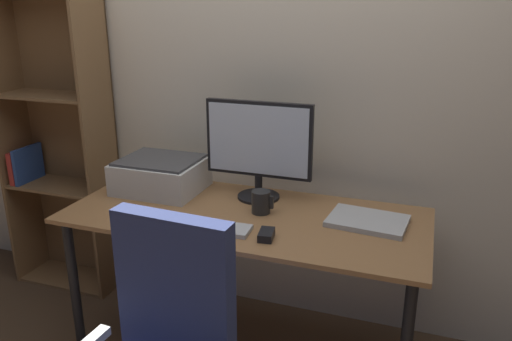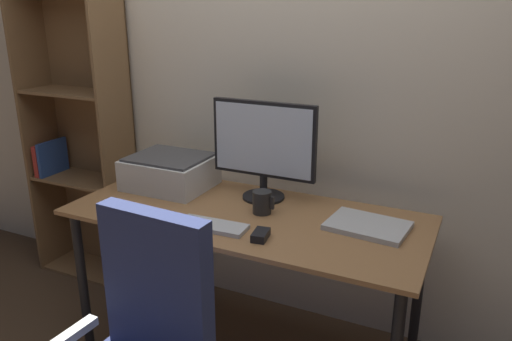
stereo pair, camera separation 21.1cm
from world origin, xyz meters
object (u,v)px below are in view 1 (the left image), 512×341
object	(u,v)px
monitor	(258,145)
mouse	(266,235)
desk	(245,231)
printer	(161,174)
laptop	(368,221)
coffee_mug	(261,202)
keyboard	(216,228)
bookshelf	(59,141)

from	to	relation	value
monitor	mouse	xyz separation A→B (m)	(0.17, -0.40, -0.25)
desk	printer	bearing A→B (deg)	163.91
monitor	laptop	size ratio (longest dim) A/B	1.58
monitor	coffee_mug	world-z (taller)	monitor
desk	monitor	distance (m)	0.40
keyboard	coffee_mug	world-z (taller)	coffee_mug
desk	coffee_mug	xyz separation A→B (m)	(0.06, 0.03, 0.14)
desk	keyboard	xyz separation A→B (m)	(-0.05, -0.19, 0.09)
monitor	laptop	bearing A→B (deg)	-13.08
mouse	laptop	size ratio (longest dim) A/B	0.30
coffee_mug	laptop	bearing A→B (deg)	5.39
monitor	keyboard	world-z (taller)	monitor
monitor	mouse	world-z (taller)	monitor
keyboard	printer	world-z (taller)	printer
laptop	bookshelf	distance (m)	1.81
laptop	printer	bearing A→B (deg)	-178.10
desk	coffee_mug	distance (m)	0.16
laptop	coffee_mug	bearing A→B (deg)	-169.05
desk	laptop	size ratio (longest dim) A/B	4.94
desk	keyboard	distance (m)	0.22
laptop	printer	xyz separation A→B (m)	(-1.02, 0.07, 0.07)
desk	bookshelf	world-z (taller)	bookshelf
monitor	desk	bearing A→B (deg)	-88.42
coffee_mug	bookshelf	world-z (taller)	bookshelf
bookshelf	coffee_mug	bearing A→B (deg)	-13.07
bookshelf	laptop	bearing A→B (deg)	-8.44
coffee_mug	bookshelf	xyz separation A→B (m)	(-1.33, 0.31, 0.08)
keyboard	bookshelf	bearing A→B (deg)	153.35
mouse	bookshelf	xyz separation A→B (m)	(-1.43, 0.54, 0.11)
mouse	coffee_mug	world-z (taller)	coffee_mug
coffee_mug	bookshelf	distance (m)	1.37
coffee_mug	laptop	world-z (taller)	coffee_mug
keyboard	laptop	xyz separation A→B (m)	(0.58, 0.27, 0.00)
mouse	printer	distance (m)	0.75
laptop	bookshelf	bearing A→B (deg)	177.13
monitor	keyboard	xyz separation A→B (m)	(-0.05, -0.39, -0.25)
coffee_mug	bookshelf	bearing A→B (deg)	166.93
laptop	bookshelf	xyz separation A→B (m)	(-1.79, 0.27, 0.12)
monitor	laptop	distance (m)	0.60
keyboard	printer	xyz separation A→B (m)	(-0.44, 0.34, 0.07)
laptop	bookshelf	size ratio (longest dim) A/B	0.18
bookshelf	mouse	bearing A→B (deg)	-20.81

